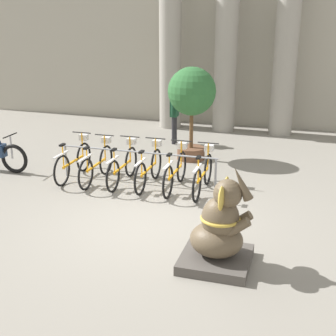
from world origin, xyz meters
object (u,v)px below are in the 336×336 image
(bicycle_3, at_px, (149,168))
(elephant_statue, at_px, (219,232))
(bicycle_2, at_px, (123,166))
(bicycle_4, at_px, (175,171))
(potted_tree, at_px, (192,97))
(bicycle_0, at_px, (74,161))
(bicycle_1, at_px, (97,164))
(person_pedestrian, at_px, (174,110))
(bicycle_5, at_px, (203,174))

(bicycle_3, bearing_deg, elephant_statue, -54.28)
(bicycle_2, relative_size, bicycle_4, 1.00)
(bicycle_4, bearing_deg, potted_tree, 95.49)
(bicycle_2, height_order, bicycle_4, same)
(potted_tree, bearing_deg, elephant_statue, -71.55)
(bicycle_4, bearing_deg, elephant_statue, -62.67)
(bicycle_3, relative_size, bicycle_4, 1.00)
(bicycle_0, xyz_separation_m, elephant_statue, (4.06, -3.03, 0.14))
(bicycle_1, bearing_deg, bicycle_2, 4.13)
(bicycle_2, bearing_deg, bicycle_4, -0.71)
(bicycle_1, bearing_deg, bicycle_3, 2.83)
(elephant_statue, height_order, person_pedestrian, person_pedestrian)
(bicycle_5, distance_m, person_pedestrian, 4.15)
(bicycle_4, relative_size, elephant_statue, 1.09)
(bicycle_0, bearing_deg, person_pedestrian, 68.84)
(bicycle_1, relative_size, person_pedestrian, 1.07)
(bicycle_1, height_order, person_pedestrian, person_pedestrian)
(bicycle_5, relative_size, potted_tree, 0.74)
(bicycle_1, xyz_separation_m, potted_tree, (1.66, 2.34, 1.27))
(bicycle_3, xyz_separation_m, bicycle_4, (0.63, -0.03, 0.00))
(bicycle_3, bearing_deg, person_pedestrian, 97.16)
(bicycle_4, distance_m, elephant_statue, 3.37)
(potted_tree, bearing_deg, bicycle_0, -135.30)
(bicycle_2, relative_size, potted_tree, 0.74)
(bicycle_0, bearing_deg, bicycle_2, -1.12)
(bicycle_5, height_order, elephant_statue, elephant_statue)
(bicycle_5, height_order, potted_tree, potted_tree)
(person_pedestrian, bearing_deg, potted_tree, -58.31)
(bicycle_0, distance_m, bicycle_3, 1.88)
(bicycle_0, distance_m, elephant_statue, 5.06)
(bicycle_0, relative_size, bicycle_2, 1.00)
(bicycle_1, distance_m, potted_tree, 3.13)
(bicycle_0, height_order, bicycle_4, same)
(bicycle_2, distance_m, bicycle_3, 0.63)
(bicycle_0, relative_size, bicycle_5, 1.00)
(bicycle_3, distance_m, bicycle_4, 0.63)
(bicycle_5, distance_m, potted_tree, 2.78)
(bicycle_2, distance_m, bicycle_4, 1.26)
(bicycle_0, distance_m, potted_tree, 3.46)
(elephant_statue, relative_size, person_pedestrian, 0.98)
(bicycle_3, relative_size, bicycle_5, 1.00)
(bicycle_4, xyz_separation_m, person_pedestrian, (-1.09, 3.71, 0.60))
(bicycle_1, height_order, potted_tree, potted_tree)
(bicycle_0, height_order, elephant_statue, elephant_statue)
(person_pedestrian, bearing_deg, bicycle_0, -111.16)
(bicycle_5, bearing_deg, bicycle_1, -179.70)
(bicycle_0, bearing_deg, bicycle_3, -0.24)
(bicycle_3, height_order, person_pedestrian, person_pedestrian)
(bicycle_5, xyz_separation_m, person_pedestrian, (-1.72, 3.73, 0.60))
(bicycle_2, xyz_separation_m, elephant_statue, (2.80, -3.00, 0.14))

